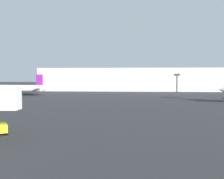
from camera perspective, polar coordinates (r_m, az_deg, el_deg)
airplane_distant at (r=95.39m, az=-21.33°, el=0.24°), size 25.01×23.54×7.75m
baggage_cart at (r=32.85m, az=-24.72°, el=-8.22°), size 2.44×2.71×1.30m
terminal_building at (r=125.88m, az=5.28°, el=2.38°), size 93.01×25.71×11.08m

